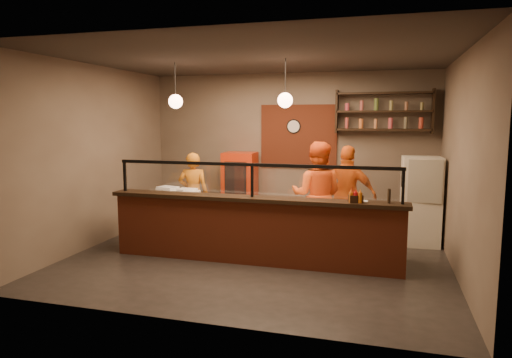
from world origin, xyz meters
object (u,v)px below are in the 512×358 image
(cook_left, at_px, (193,194))
(cook_right, at_px, (348,195))
(wall_clock, at_px, (294,126))
(fridge, at_px, (421,201))
(condiment_caddy, at_px, (356,199))
(cook_mid, at_px, (317,195))
(pepper_mill, at_px, (389,196))
(red_cooler, at_px, (240,189))
(pizza_dough, at_px, (292,203))

(cook_left, relative_size, cook_right, 0.90)
(wall_clock, relative_size, cook_left, 0.19)
(fridge, height_order, condiment_caddy, fridge)
(cook_mid, relative_size, fridge, 1.18)
(wall_clock, height_order, pepper_mill, wall_clock)
(wall_clock, distance_m, red_cooler, 1.74)
(condiment_caddy, bearing_deg, red_cooler, 135.85)
(cook_mid, bearing_deg, condiment_caddy, 121.79)
(fridge, bearing_deg, red_cooler, 167.77)
(cook_mid, height_order, condiment_caddy, cook_mid)
(cook_mid, distance_m, condiment_caddy, 1.40)
(cook_right, xyz_separation_m, pepper_mill, (0.70, -1.60, 0.27))
(cook_left, height_order, pepper_mill, cook_left)
(wall_clock, distance_m, cook_right, 2.06)
(cook_mid, distance_m, pizza_dough, 0.72)
(wall_clock, bearing_deg, pepper_mill, -54.68)
(cook_left, distance_m, cook_right, 2.96)
(condiment_caddy, relative_size, pepper_mill, 0.93)
(condiment_caddy, bearing_deg, pizza_dough, 153.03)
(red_cooler, height_order, pizza_dough, red_cooler)
(fridge, xyz_separation_m, red_cooler, (-3.59, 0.58, -0.02))
(wall_clock, distance_m, fridge, 2.96)
(pizza_dough, xyz_separation_m, condiment_caddy, (1.05, -0.53, 0.21))
(cook_right, distance_m, fridge, 1.30)
(wall_clock, height_order, condiment_caddy, wall_clock)
(fridge, height_order, pepper_mill, fridge)
(cook_mid, height_order, red_cooler, cook_mid)
(cook_mid, relative_size, cook_right, 1.05)
(condiment_caddy, height_order, pepper_mill, pepper_mill)
(fridge, height_order, pizza_dough, fridge)
(cook_left, distance_m, cook_mid, 2.48)
(pizza_dough, bearing_deg, cook_right, 54.47)
(condiment_caddy, bearing_deg, cook_left, 155.18)
(fridge, relative_size, condiment_caddy, 8.26)
(red_cooler, xyz_separation_m, condiment_caddy, (2.56, -2.48, 0.34))
(cook_right, xyz_separation_m, pizza_dough, (-0.80, -1.13, 0.01))
(cook_mid, xyz_separation_m, red_cooler, (-1.82, 1.30, -0.16))
(cook_left, xyz_separation_m, condiment_caddy, (3.19, -1.48, 0.31))
(wall_clock, bearing_deg, fridge, -19.53)
(wall_clock, height_order, cook_left, wall_clock)
(wall_clock, bearing_deg, condiment_caddy, -62.22)
(red_cooler, bearing_deg, pepper_mill, -41.57)
(wall_clock, bearing_deg, cook_right, -42.65)
(pepper_mill, bearing_deg, wall_clock, 125.32)
(wall_clock, relative_size, pizza_dough, 0.66)
(cook_left, distance_m, red_cooler, 1.19)
(cook_left, relative_size, cook_mid, 0.86)
(cook_right, bearing_deg, red_cooler, -7.45)
(wall_clock, xyz_separation_m, cook_mid, (0.74, -1.61, -1.16))
(fridge, distance_m, condiment_caddy, 2.19)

